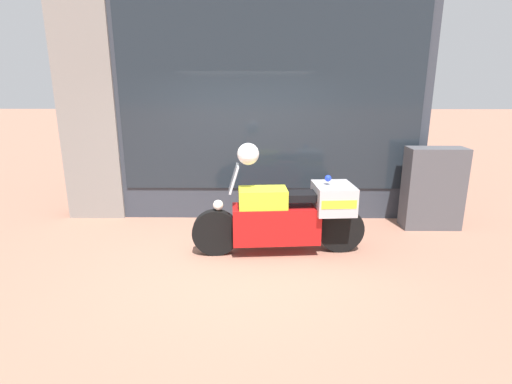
% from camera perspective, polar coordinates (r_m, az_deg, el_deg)
% --- Properties ---
extents(ground_plane, '(60.00, 60.00, 0.00)m').
position_cam_1_polar(ground_plane, '(5.42, -2.51, -10.00)').
color(ground_plane, '#9E6B56').
extents(shop_building, '(6.16, 0.55, 4.08)m').
position_cam_1_polar(shop_building, '(6.92, -5.46, 13.13)').
color(shop_building, '#333842').
rests_on(shop_building, ground).
extents(window_display, '(4.74, 0.30, 2.11)m').
position_cam_1_polar(window_display, '(7.15, 1.62, 0.65)').
color(window_display, slate).
rests_on(window_display, ground).
extents(paramedic_motorcycle, '(2.40, 0.66, 1.27)m').
position_cam_1_polar(paramedic_motorcycle, '(5.53, 4.73, -3.26)').
color(paramedic_motorcycle, black).
rests_on(paramedic_motorcycle, ground).
extents(utility_cabinet, '(0.91, 0.40, 1.32)m').
position_cam_1_polar(utility_cabinet, '(7.06, 23.96, 0.49)').
color(utility_cabinet, '#4C4C51').
rests_on(utility_cabinet, ground).
extents(white_helmet, '(0.29, 0.29, 0.29)m').
position_cam_1_polar(white_helmet, '(5.26, -1.13, 5.45)').
color(white_helmet, white).
rests_on(white_helmet, paramedic_motorcycle).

